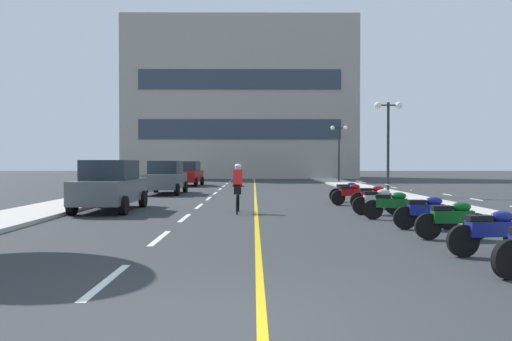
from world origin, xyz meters
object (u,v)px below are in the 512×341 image
(parked_car_far, at_px, (188,173))
(motorcycle_4, at_px, (392,205))
(motorcycle_8, at_px, (348,191))
(cyclist_rider, at_px, (238,187))
(motorcycle_1, at_px, (492,231))
(motorcycle_6, at_px, (373,196))
(street_lamp_mid, at_px, (388,126))
(street_lamp_far, at_px, (339,140))
(motorcycle_7, at_px, (351,193))
(parked_car_near, at_px, (110,185))
(parked_car_mid, at_px, (166,177))
(motorcycle_2, at_px, (453,219))
(motorcycle_5, at_px, (378,201))
(motorcycle_3, at_px, (427,211))

(parked_car_far, height_order, motorcycle_4, parked_car_far)
(motorcycle_8, distance_m, cyclist_rider, 6.53)
(motorcycle_1, xyz_separation_m, motorcycle_4, (-0.24, 5.57, 0.00))
(motorcycle_1, bearing_deg, motorcycle_6, 89.41)
(cyclist_rider, bearing_deg, street_lamp_mid, 48.37)
(street_lamp_far, relative_size, parked_car_far, 1.10)
(street_lamp_far, height_order, motorcycle_8, street_lamp_far)
(motorcycle_7, distance_m, motorcycle_8, 1.56)
(parked_car_near, height_order, cyclist_rider, parked_car_near)
(motorcycle_7, bearing_deg, street_lamp_mid, 61.07)
(street_lamp_mid, distance_m, parked_car_mid, 12.25)
(street_lamp_mid, xyz_separation_m, motorcycle_7, (-3.09, -5.59, -3.18))
(parked_car_near, distance_m, motorcycle_2, 11.62)
(motorcycle_2, xyz_separation_m, motorcycle_6, (0.01, 7.28, 0.00))
(motorcycle_6, distance_m, motorcycle_8, 3.07)
(motorcycle_4, relative_size, motorcycle_6, 0.96)
(street_lamp_mid, xyz_separation_m, parked_car_mid, (-11.88, 1.23, -2.74))
(motorcycle_6, xyz_separation_m, motorcycle_7, (-0.54, 1.50, 0.00))
(parked_car_mid, distance_m, motorcycle_2, 18.18)
(motorcycle_1, bearing_deg, parked_car_far, 109.21)
(parked_car_near, bearing_deg, motorcycle_1, -41.41)
(motorcycle_4, distance_m, motorcycle_8, 6.72)
(motorcycle_8, bearing_deg, cyclist_rider, -136.10)
(street_lamp_far, xyz_separation_m, motorcycle_5, (-3.07, -24.53, -3.12))
(motorcycle_1, height_order, motorcycle_2, same)
(parked_car_mid, distance_m, parked_car_far, 9.05)
(parked_car_near, bearing_deg, motorcycle_7, 14.25)
(cyclist_rider, bearing_deg, motorcycle_5, -8.15)
(motorcycle_2, bearing_deg, motorcycle_6, 89.95)
(motorcycle_3, bearing_deg, street_lamp_far, 84.47)
(motorcycle_7, relative_size, motorcycle_8, 0.99)
(parked_car_far, bearing_deg, motorcycle_7, -60.90)
(motorcycle_1, height_order, motorcycle_4, same)
(parked_car_mid, distance_m, motorcycle_6, 12.51)
(street_lamp_mid, xyz_separation_m, motorcycle_6, (-2.55, -7.09, -3.18))
(parked_car_far, bearing_deg, parked_car_near, -90.89)
(street_lamp_mid, xyz_separation_m, motorcycle_8, (-2.91, -4.04, -3.18))
(motorcycle_1, bearing_deg, motorcycle_8, 91.23)
(motorcycle_2, relative_size, motorcycle_7, 1.02)
(motorcycle_5, xyz_separation_m, motorcycle_6, (0.37, 2.13, 0.00))
(parked_car_near, height_order, motorcycle_4, parked_car_near)
(street_lamp_far, height_order, motorcycle_5, street_lamp_far)
(motorcycle_6, height_order, cyclist_rider, cyclist_rider)
(parked_car_near, distance_m, parked_car_far, 18.18)
(motorcycle_4, bearing_deg, motorcycle_6, 84.78)
(street_lamp_mid, relative_size, motorcycle_2, 2.82)
(street_lamp_mid, xyz_separation_m, motorcycle_4, (-2.89, -10.76, -3.18))
(motorcycle_4, bearing_deg, motorcycle_3, -80.80)
(motorcycle_1, relative_size, motorcycle_7, 1.02)
(parked_car_mid, xyz_separation_m, motorcycle_2, (9.32, -15.60, -0.44))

